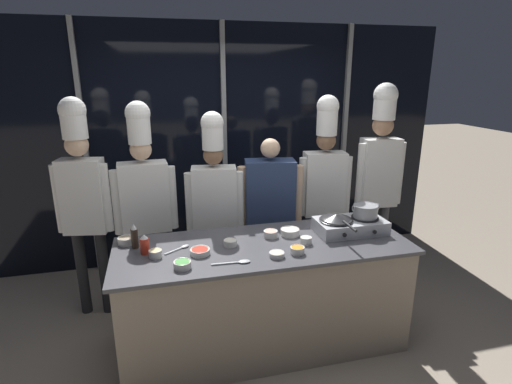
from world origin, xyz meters
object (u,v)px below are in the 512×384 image
object	(u,v)px
stock_pot	(366,211)
prep_bowl_garlic	(230,242)
portable_stove	(350,226)
chef_pastry	(324,180)
prep_bowl_ginger	(155,253)
serving_spoon_slotted	(239,262)
prep_bowl_noodles	(277,254)
chef_line	(215,197)
prep_bowl_rice	(290,231)
chef_head	(82,189)
chef_apprentice	(379,165)
prep_bowl_carrots	(297,250)
chef_sous	(145,195)
prep_bowl_onion	(306,240)
prep_bowl_mushrooms	(126,240)
squeeze_bottle_chili	(145,244)
frying_pan	(336,217)
person_guest	(270,204)
prep_bowl_chili_flakes	(200,251)
squeeze_bottle_soy	(134,237)
serving_spoon_solid	(181,248)
prep_bowl_scallions	(182,264)
prep_bowl_shrimp	(271,233)

from	to	relation	value
stock_pot	prep_bowl_garlic	size ratio (longest dim) A/B	2.23
portable_stove	chef_pastry	bearing A→B (deg)	83.83
prep_bowl_ginger	serving_spoon_slotted	xyz separation A→B (m)	(0.57, -0.24, -0.02)
prep_bowl_noodles	chef_line	xyz separation A→B (m)	(-0.31, 0.97, 0.16)
prep_bowl_garlic	prep_bowl_rice	distance (m)	0.52
chef_head	chef_apprentice	world-z (taller)	chef_apprentice
prep_bowl_carrots	prep_bowl_garlic	distance (m)	0.52
serving_spoon_slotted	chef_sous	xyz separation A→B (m)	(-0.64, 1.07, 0.22)
prep_bowl_onion	prep_bowl_mushrooms	bearing A→B (deg)	166.10
squeeze_bottle_chili	prep_bowl_garlic	xyz separation A→B (m)	(0.63, -0.02, -0.04)
frying_pan	person_guest	world-z (taller)	person_guest
prep_bowl_chili_flakes	prep_bowl_noodles	size ratio (longest dim) A/B	1.32
chef_line	prep_bowl_mushrooms	bearing A→B (deg)	39.18
stock_pot	prep_bowl_chili_flakes	size ratio (longest dim) A/B	1.55
chef_line	person_guest	size ratio (longest dim) A/B	1.17
chef_sous	squeeze_bottle_soy	bearing A→B (deg)	79.50
prep_bowl_rice	serving_spoon_solid	size ratio (longest dim) A/B	0.78
chef_line	prep_bowl_garlic	bearing A→B (deg)	99.01
prep_bowl_scallions	serving_spoon_slotted	size ratio (longest dim) A/B	0.44
squeeze_bottle_chili	chef_pastry	xyz separation A→B (m)	(1.73, 0.75, 0.18)
portable_stove	prep_bowl_onion	xyz separation A→B (m)	(-0.44, -0.13, -0.03)
prep_bowl_noodles	chef_head	distance (m)	1.81
frying_pan	chef_pastry	xyz separation A→B (m)	(0.21, 0.75, 0.11)
prep_bowl_scallions	chef_line	bearing A→B (deg)	69.31
prep_bowl_garlic	chef_sous	bearing A→B (deg)	129.25
serving_spoon_solid	prep_bowl_rice	bearing A→B (deg)	3.28
prep_bowl_mushrooms	serving_spoon_slotted	world-z (taller)	prep_bowl_mushrooms
prep_bowl_noodles	chef_sous	distance (m)	1.41
portable_stove	squeeze_bottle_chili	distance (m)	1.65
prep_bowl_garlic	person_guest	bearing A→B (deg)	54.32
prep_bowl_mushrooms	chef_sous	size ratio (longest dim) A/B	0.06
prep_bowl_rice	serving_spoon_solid	xyz separation A→B (m)	(-0.88, -0.05, -0.02)
prep_bowl_shrimp	person_guest	xyz separation A→B (m)	(0.18, 0.64, 0.03)
frying_pan	squeeze_bottle_soy	size ratio (longest dim) A/B	2.46
frying_pan	prep_bowl_onion	xyz separation A→B (m)	(-0.31, -0.12, -0.11)
serving_spoon_solid	chef_apprentice	world-z (taller)	chef_apprentice
prep_bowl_noodles	chef_apprentice	distance (m)	1.73
chef_head	chef_sous	size ratio (longest dim) A/B	1.02
prep_bowl_chili_flakes	chef_head	bearing A→B (deg)	135.79
prep_bowl_garlic	prep_bowl_noodles	bearing A→B (deg)	-42.80
prep_bowl_onion	person_guest	distance (m)	0.84
prep_bowl_noodles	person_guest	size ratio (longest dim) A/B	0.07
prep_bowl_mushrooms	squeeze_bottle_soy	bearing A→B (deg)	-50.90
prep_bowl_onion	chef_apprentice	bearing A→B (deg)	37.05
prep_bowl_garlic	stock_pot	bearing A→B (deg)	1.18
serving_spoon_solid	squeeze_bottle_soy	bearing A→B (deg)	163.61
prep_bowl_chili_flakes	serving_spoon_solid	xyz separation A→B (m)	(-0.13, 0.13, -0.02)
prep_bowl_carrots	prep_bowl_mushrooms	distance (m)	1.33
squeeze_bottle_soy	chef_line	size ratio (longest dim) A/B	0.10
prep_bowl_rice	chef_sous	xyz separation A→B (m)	(-1.15, 0.69, 0.19)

